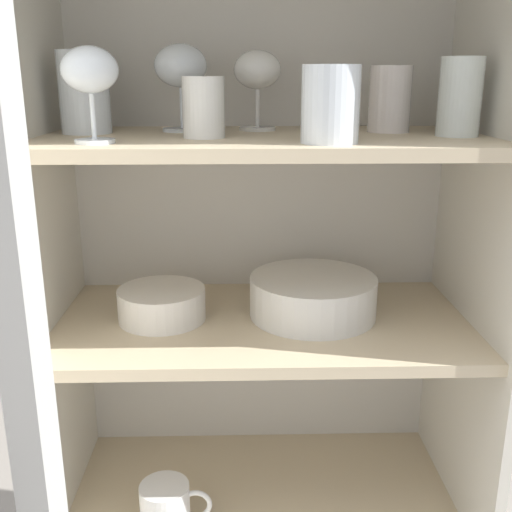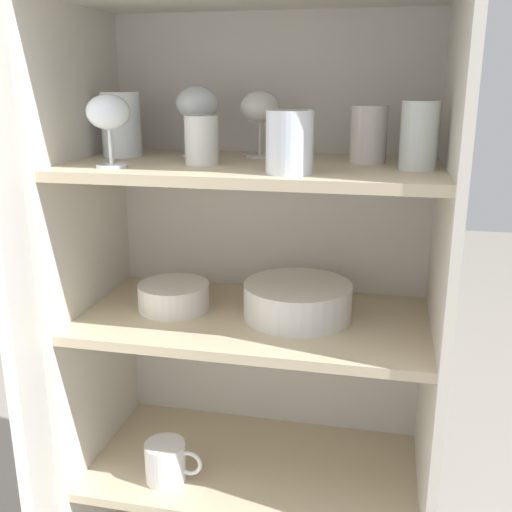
# 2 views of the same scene
# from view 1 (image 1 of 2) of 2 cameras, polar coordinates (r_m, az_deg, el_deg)

# --- Properties ---
(cupboard_back_panel) EXTENTS (0.75, 0.02, 1.31)m
(cupboard_back_panel) POSITION_cam_1_polar(r_m,az_deg,el_deg) (1.26, 0.32, -4.25)
(cupboard_back_panel) COLOR silver
(cupboard_back_panel) RESTS_ON ground_plane
(cupboard_side_left) EXTENTS (0.02, 0.41, 1.31)m
(cupboard_side_left) POSITION_cam_1_polar(r_m,az_deg,el_deg) (1.12, -18.54, -7.78)
(cupboard_side_left) COLOR silver
(cupboard_side_left) RESTS_ON ground_plane
(cupboard_side_right) EXTENTS (0.02, 0.41, 1.31)m
(cupboard_side_right) POSITION_cam_1_polar(r_m,az_deg,el_deg) (1.15, 19.40, -7.33)
(cupboard_side_right) COLOR silver
(cupboard_side_right) RESTS_ON ground_plane
(shelf_board_lower) EXTENTS (0.71, 0.37, 0.02)m
(shelf_board_lower) POSITION_cam_1_polar(r_m,az_deg,el_deg) (1.25, 0.60, -21.76)
(shelf_board_lower) COLOR beige
(shelf_board_middle) EXTENTS (0.71, 0.37, 0.02)m
(shelf_board_middle) POSITION_cam_1_polar(r_m,az_deg,el_deg) (1.06, 0.66, -6.49)
(shelf_board_middle) COLOR beige
(shelf_board_upper) EXTENTS (0.71, 0.37, 0.02)m
(shelf_board_upper) POSITION_cam_1_polar(r_m,az_deg,el_deg) (0.98, 0.72, 10.84)
(shelf_board_upper) COLOR beige
(cupboard_door) EXTENTS (0.19, 0.34, 1.31)m
(cupboard_door) POSITION_cam_1_polar(r_m,az_deg,el_deg) (0.80, -20.66, -18.87)
(cupboard_door) COLOR silver
(cupboard_door) RESTS_ON ground_plane
(tumbler_glass_0) EXTENTS (0.08, 0.08, 0.11)m
(tumbler_glass_0) POSITION_cam_1_polar(r_m,az_deg,el_deg) (0.87, 7.10, 14.13)
(tumbler_glass_0) COLOR white
(tumbler_glass_0) RESTS_ON shelf_board_upper
(tumbler_glass_1) EXTENTS (0.06, 0.06, 0.09)m
(tumbler_glass_1) POSITION_cam_1_polar(r_m,az_deg,el_deg) (0.94, -5.02, 13.91)
(tumbler_glass_1) COLOR white
(tumbler_glass_1) RESTS_ON shelf_board_upper
(tumbler_glass_2) EXTENTS (0.07, 0.07, 0.11)m
(tumbler_glass_2) POSITION_cam_1_polar(r_m,az_deg,el_deg) (1.06, 12.63, 14.36)
(tumbler_glass_2) COLOR silver
(tumbler_glass_2) RESTS_ON shelf_board_upper
(tumbler_glass_3) EXTENTS (0.08, 0.08, 0.13)m
(tumbler_glass_3) POSITION_cam_1_polar(r_m,az_deg,el_deg) (1.05, -16.04, 14.74)
(tumbler_glass_3) COLOR white
(tumbler_glass_3) RESTS_ON shelf_board_upper
(tumbler_glass_4) EXTENTS (0.07, 0.07, 0.12)m
(tumbler_glass_4) POSITION_cam_1_polar(r_m,az_deg,el_deg) (1.01, 18.85, 14.14)
(tumbler_glass_4) COLOR white
(tumbler_glass_4) RESTS_ON shelf_board_upper
(wine_glass_0) EXTENTS (0.08, 0.08, 0.13)m
(wine_glass_0) POSITION_cam_1_polar(r_m,az_deg,el_deg) (0.89, -15.55, 16.41)
(wine_glass_0) COLOR white
(wine_glass_0) RESTS_ON shelf_board_upper
(wine_glass_1) EXTENTS (0.09, 0.09, 0.14)m
(wine_glass_1) POSITION_cam_1_polar(r_m,az_deg,el_deg) (1.06, -7.18, 17.26)
(wine_glass_1) COLOR white
(wine_glass_1) RESTS_ON shelf_board_upper
(wine_glass_2) EXTENTS (0.08, 0.08, 0.13)m
(wine_glass_2) POSITION_cam_1_polar(r_m,az_deg,el_deg) (1.07, 0.13, 17.02)
(wine_glass_2) COLOR white
(wine_glass_2) RESTS_ON shelf_board_upper
(plate_stack_white) EXTENTS (0.22, 0.22, 0.07)m
(plate_stack_white) POSITION_cam_1_polar(r_m,az_deg,el_deg) (1.07, 5.44, -3.83)
(plate_stack_white) COLOR silver
(plate_stack_white) RESTS_ON shelf_board_middle
(mixing_bowl_large) EXTENTS (0.15, 0.15, 0.06)m
(mixing_bowl_large) POSITION_cam_1_polar(r_m,az_deg,el_deg) (1.06, -8.96, -4.39)
(mixing_bowl_large) COLOR silver
(mixing_bowl_large) RESTS_ON shelf_board_middle
(coffee_mug_primary) EXTENTS (0.13, 0.09, 0.09)m
(coffee_mug_primary) POSITION_cam_1_polar(r_m,az_deg,el_deg) (1.15, -8.52, -22.57)
(coffee_mug_primary) COLOR white
(coffee_mug_primary) RESTS_ON shelf_board_lower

